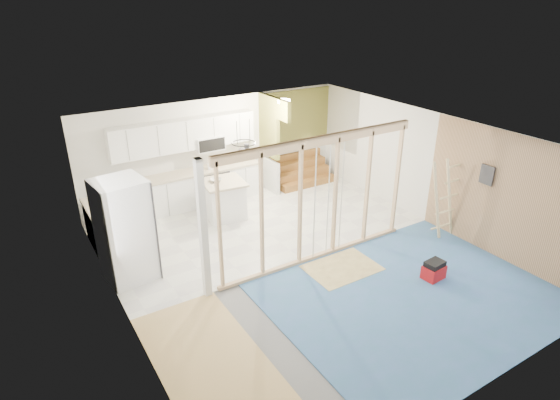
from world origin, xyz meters
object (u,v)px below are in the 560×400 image
fridge (125,231)px  toolbox (434,271)px  island (224,200)px  ladder (445,198)px

fridge → toolbox: bearing=-40.3°
island → toolbox: bearing=-57.5°
fridge → island: bearing=20.2°
toolbox → ladder: size_ratio=0.23×
fridge → ladder: bearing=-25.5°
toolbox → ladder: 1.93m
toolbox → ladder: (1.42, 1.08, 0.75)m
fridge → ladder: (6.26, -2.00, -0.07)m
island → toolbox: size_ratio=2.46×
ladder → toolbox: bearing=-122.8°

